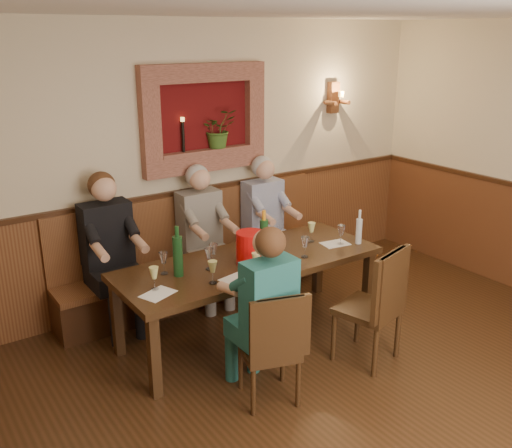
# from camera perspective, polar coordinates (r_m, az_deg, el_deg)

# --- Properties ---
(ground_plane) EXTENTS (6.00, 6.00, 0.00)m
(ground_plane) POSITION_cam_1_polar(r_m,az_deg,el_deg) (4.24, 14.53, -20.88)
(ground_plane) COLOR #321E0D
(ground_plane) RESTS_ON ground
(room_shell) EXTENTS (6.04, 6.04, 2.82)m
(room_shell) POSITION_cam_1_polar(r_m,az_deg,el_deg) (3.40, 17.08, 4.68)
(room_shell) COLOR beige
(room_shell) RESTS_ON ground
(wainscoting) EXTENTS (6.02, 6.02, 1.15)m
(wainscoting) POSITION_cam_1_polar(r_m,az_deg,el_deg) (3.90, 15.24, -14.18)
(wainscoting) COLOR #5A2F19
(wainscoting) RESTS_ON ground
(wall_niche) EXTENTS (1.36, 0.30, 1.06)m
(wall_niche) POSITION_cam_1_polar(r_m,az_deg,el_deg) (5.80, -4.78, 10.09)
(wall_niche) COLOR #520B0D
(wall_niche) RESTS_ON ground
(wall_sconce) EXTENTS (0.25, 0.20, 0.35)m
(wall_sconce) POSITION_cam_1_polar(r_m,az_deg,el_deg) (6.74, 7.84, 12.34)
(wall_sconce) COLOR #5A2F19
(wall_sconce) RESTS_ON ground
(dining_table) EXTENTS (2.40, 0.90, 0.75)m
(dining_table) POSITION_cam_1_polar(r_m,az_deg,el_deg) (5.08, -0.61, -4.36)
(dining_table) COLOR black
(dining_table) RESTS_ON ground
(bench) EXTENTS (3.00, 0.45, 1.11)m
(bench) POSITION_cam_1_polar(r_m,az_deg,el_deg) (5.96, -5.68, -4.50)
(bench) COLOR #381E0F
(bench) RESTS_ON ground
(chair_near_left) EXTENTS (0.51, 0.51, 0.91)m
(chair_near_left) POSITION_cam_1_polar(r_m,az_deg,el_deg) (4.42, 1.36, -14.21)
(chair_near_left) COLOR black
(chair_near_left) RESTS_ON ground
(chair_near_right) EXTENTS (0.56, 0.56, 1.03)m
(chair_near_right) POSITION_cam_1_polar(r_m,az_deg,el_deg) (4.97, 11.21, -10.13)
(chair_near_right) COLOR black
(chair_near_right) RESTS_ON ground
(person_bench_left) EXTENTS (0.45, 0.55, 1.49)m
(person_bench_left) POSITION_cam_1_polar(r_m,az_deg,el_deg) (5.40, -14.14, -4.16)
(person_bench_left) COLOR black
(person_bench_left) RESTS_ON ground
(person_bench_mid) EXTENTS (0.42, 0.52, 1.44)m
(person_bench_mid) POSITION_cam_1_polar(r_m,az_deg,el_deg) (5.78, -5.18, -2.40)
(person_bench_mid) COLOR #605C58
(person_bench_mid) RESTS_ON ground
(person_bench_right) EXTENTS (0.42, 0.52, 1.43)m
(person_bench_right) POSITION_cam_1_polar(r_m,az_deg,el_deg) (6.18, 1.14, -0.96)
(person_bench_right) COLOR navy
(person_bench_right) RESTS_ON ground
(person_chair_front) EXTENTS (0.40, 0.49, 1.38)m
(person_chair_front) POSITION_cam_1_polar(r_m,az_deg,el_deg) (4.34, 0.60, -10.18)
(person_chair_front) COLOR #1B4E60
(person_chair_front) RESTS_ON ground
(spittoon_bucket) EXTENTS (0.30, 0.30, 0.29)m
(spittoon_bucket) POSITION_cam_1_polar(r_m,az_deg,el_deg) (4.92, -0.53, -2.42)
(spittoon_bucket) COLOR red
(spittoon_bucket) RESTS_ON dining_table
(wine_bottle_green_a) EXTENTS (0.09, 0.09, 0.42)m
(wine_bottle_green_a) POSITION_cam_1_polar(r_m,az_deg,el_deg) (5.12, 0.80, -1.22)
(wine_bottle_green_a) COLOR #19471E
(wine_bottle_green_a) RESTS_ON dining_table
(wine_bottle_green_b) EXTENTS (0.08, 0.08, 0.43)m
(wine_bottle_green_b) POSITION_cam_1_polar(r_m,az_deg,el_deg) (4.71, -7.82, -3.11)
(wine_bottle_green_b) COLOR #19471E
(wine_bottle_green_b) RESTS_ON dining_table
(water_bottle) EXTENTS (0.07, 0.07, 0.33)m
(water_bottle) POSITION_cam_1_polar(r_m,az_deg,el_deg) (5.48, 10.25, -0.63)
(water_bottle) COLOR silver
(water_bottle) RESTS_ON dining_table
(tasting_sheet_a) EXTENTS (0.31, 0.26, 0.00)m
(tasting_sheet_a) POSITION_cam_1_polar(r_m,az_deg,el_deg) (4.48, -9.77, -6.90)
(tasting_sheet_a) COLOR white
(tasting_sheet_a) RESTS_ON dining_table
(tasting_sheet_b) EXTENTS (0.30, 0.25, 0.00)m
(tasting_sheet_b) POSITION_cam_1_polar(r_m,az_deg,el_deg) (4.93, 1.91, -4.16)
(tasting_sheet_b) COLOR white
(tasting_sheet_b) RESTS_ON dining_table
(tasting_sheet_c) EXTENTS (0.28, 0.22, 0.00)m
(tasting_sheet_c) POSITION_cam_1_polar(r_m,az_deg,el_deg) (5.48, 7.92, -1.96)
(tasting_sheet_c) COLOR white
(tasting_sheet_c) RESTS_ON dining_table
(tasting_sheet_d) EXTENTS (0.28, 0.22, 0.00)m
(tasting_sheet_d) POSITION_cam_1_polar(r_m,az_deg,el_deg) (4.67, -2.05, -5.49)
(tasting_sheet_d) COLOR white
(tasting_sheet_d) RESTS_ON dining_table
(wine_glass_0) EXTENTS (0.08, 0.08, 0.19)m
(wine_glass_0) POSITION_cam_1_polar(r_m,az_deg,el_deg) (4.51, -10.13, -5.39)
(wine_glass_0) COLOR #D1D37E
(wine_glass_0) RESTS_ON dining_table
(wine_glass_1) EXTENTS (0.08, 0.08, 0.19)m
(wine_glass_1) POSITION_cam_1_polar(r_m,az_deg,el_deg) (4.79, -9.22, -3.88)
(wine_glass_1) COLOR white
(wine_glass_1) RESTS_ON dining_table
(wine_glass_2) EXTENTS (0.08, 0.08, 0.19)m
(wine_glass_2) POSITION_cam_1_polar(r_m,az_deg,el_deg) (4.57, -4.35, -4.83)
(wine_glass_2) COLOR #D1D37E
(wine_glass_2) RESTS_ON dining_table
(wine_glass_3) EXTENTS (0.08, 0.08, 0.19)m
(wine_glass_3) POSITION_cam_1_polar(r_m,az_deg,el_deg) (4.93, -4.27, -3.04)
(wine_glass_3) COLOR white
(wine_glass_3) RESTS_ON dining_table
(wine_glass_4) EXTENTS (0.08, 0.08, 0.19)m
(wine_glass_4) POSITION_cam_1_polar(r_m,az_deg,el_deg) (4.93, -0.05, -2.96)
(wine_glass_4) COLOR #D1D37E
(wine_glass_4) RESTS_ON dining_table
(wine_glass_5) EXTENTS (0.08, 0.08, 0.19)m
(wine_glass_5) POSITION_cam_1_polar(r_m,az_deg,el_deg) (5.24, 1.08, -1.63)
(wine_glass_5) COLOR #D1D37E
(wine_glass_5) RESTS_ON dining_table
(wine_glass_6) EXTENTS (0.08, 0.08, 0.19)m
(wine_glass_6) POSITION_cam_1_polar(r_m,az_deg,el_deg) (5.10, 4.92, -2.31)
(wine_glass_6) COLOR white
(wine_glass_6) RESTS_ON dining_table
(wine_glass_7) EXTENTS (0.08, 0.08, 0.19)m
(wine_glass_7) POSITION_cam_1_polar(r_m,az_deg,el_deg) (5.48, 5.56, -0.81)
(wine_glass_7) COLOR #D1D37E
(wine_glass_7) RESTS_ON dining_table
(wine_glass_8) EXTENTS (0.08, 0.08, 0.19)m
(wine_glass_8) POSITION_cam_1_polar(r_m,az_deg,el_deg) (5.44, 8.49, -1.08)
(wine_glass_8) COLOR white
(wine_glass_8) RESTS_ON dining_table
(wine_glass_9) EXTENTS (0.08, 0.08, 0.19)m
(wine_glass_9) POSITION_cam_1_polar(r_m,az_deg,el_deg) (4.71, -0.00, -4.01)
(wine_glass_9) COLOR #D1D37E
(wine_glass_9) RESTS_ON dining_table
(wine_glass_10) EXTENTS (0.08, 0.08, 0.19)m
(wine_glass_10) POSITION_cam_1_polar(r_m,az_deg,el_deg) (4.83, -4.70, -3.49)
(wine_glass_10) COLOR white
(wine_glass_10) RESTS_ON dining_table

